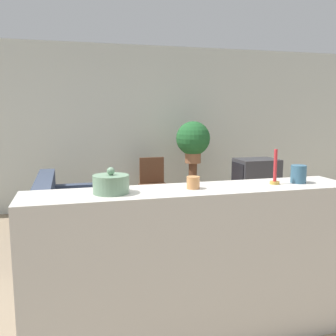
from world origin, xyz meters
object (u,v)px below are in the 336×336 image
at_px(couch, 70,220).
at_px(television, 256,175).
at_px(potted_plant, 193,140).
at_px(decorative_bowl, 111,184).
at_px(wooden_chair, 154,182).

height_order(couch, television, television).
height_order(television, potted_plant, potted_plant).
distance_m(couch, decorative_bowl, 2.42).
xyz_separation_m(couch, potted_plant, (1.94, 1.02, 0.88)).
bearing_deg(decorative_bowl, couch, 96.91).
distance_m(television, wooden_chair, 1.60).
bearing_deg(television, potted_plant, 128.48).
bearing_deg(couch, wooden_chair, 39.59).
relative_size(television, potted_plant, 0.89).
distance_m(couch, potted_plant, 2.36).
relative_size(couch, decorative_bowl, 7.12).
bearing_deg(potted_plant, television, -51.52).
height_order(couch, potted_plant, potted_plant).
distance_m(wooden_chair, potted_plant, 0.93).
height_order(wooden_chair, decorative_bowl, decorative_bowl).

